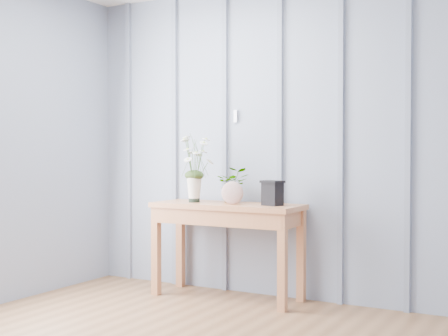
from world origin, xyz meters
The scene contains 6 objects.
room_shell centered at (0.00, 0.92, 1.99)m, with size 4.00×4.50×2.50m.
sideboard centered at (-0.60, 1.99, 0.64)m, with size 1.20×0.45×0.75m.
daisy_vase centered at (-0.88, 1.97, 1.10)m, with size 0.40×0.30×0.56m.
spider_plant centered at (-0.59, 2.09, 0.89)m, with size 0.25×0.22×0.28m, color #203513.
felt_disc_vessel centered at (-0.51, 1.92, 0.84)m, with size 0.18×0.05×0.18m, color brown.
carved_box centered at (-0.20, 1.98, 0.85)m, with size 0.18×0.16×0.19m.
Camera 1 is at (1.76, -2.30, 1.15)m, focal length 50.00 mm.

